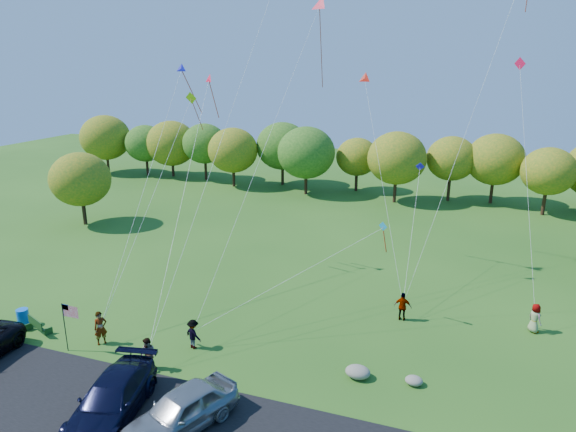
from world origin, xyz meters
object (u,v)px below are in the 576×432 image
object	(u,v)px
flyer_d	(403,307)
flyer_e	(535,318)
flyer_a	(101,328)
flyer_c	(193,334)
minivan_navy	(112,399)
minivan_silver	(181,411)
trash_barrel	(23,317)
park_bench	(37,325)
flyer_b	(148,355)

from	to	relation	value
flyer_d	flyer_e	bearing A→B (deg)	-170.70
flyer_a	flyer_c	size ratio (longest dim) A/B	1.16
minivan_navy	flyer_c	world-z (taller)	minivan_navy
minivan_silver	trash_barrel	distance (m)	14.40
flyer_e	flyer_d	bearing A→B (deg)	60.00
minivan_silver	flyer_d	world-z (taller)	minivan_silver
flyer_c	flyer_e	bearing A→B (deg)	-135.00
park_bench	trash_barrel	world-z (taller)	trash_barrel
flyer_d	flyer_e	distance (m)	7.42
flyer_b	flyer_d	size ratio (longest dim) A/B	1.00
park_bench	flyer_a	bearing A→B (deg)	26.02
park_bench	trash_barrel	xyz separation A→B (m)	(-1.51, 0.49, -0.01)
park_bench	flyer_c	bearing A→B (deg)	31.93
minivan_silver	flyer_b	distance (m)	5.06
minivan_navy	park_bench	xyz separation A→B (m)	(-8.79, 4.60, -0.40)
flyer_a	flyer_b	world-z (taller)	flyer_a
flyer_d	minivan_navy	bearing A→B (deg)	51.52
minivan_silver	trash_barrel	bearing A→B (deg)	-177.23
flyer_d	flyer_e	world-z (taller)	flyer_d
park_bench	flyer_b	bearing A→B (deg)	14.94
park_bench	trash_barrel	bearing A→B (deg)	-175.96
flyer_c	flyer_e	size ratio (longest dim) A/B	0.96
flyer_a	flyer_b	xyz separation A→B (m)	(3.95, -1.31, -0.08)
minivan_silver	flyer_e	xyz separation A→B (m)	(14.79, 14.03, -0.08)
flyer_e	trash_barrel	bearing A→B (deg)	69.39
flyer_e	minivan_silver	bearing A→B (deg)	94.78
flyer_d	flyer_b	bearing A→B (deg)	41.00
minivan_navy	flyer_b	distance (m)	3.64
park_bench	minivan_silver	bearing A→B (deg)	2.44
minivan_navy	flyer_e	bearing A→B (deg)	26.78
flyer_d	park_bench	xyz separation A→B (m)	(-19.53, -8.63, -0.37)
flyer_d	flyer_a	bearing A→B (deg)	29.20
flyer_a	flyer_e	world-z (taller)	flyer_a
park_bench	trash_barrel	distance (m)	1.58
flyer_c	flyer_e	world-z (taller)	flyer_e
minivan_navy	minivan_silver	xyz separation A→B (m)	(3.28, 0.32, 0.03)
flyer_b	minivan_navy	bearing A→B (deg)	-71.30
minivan_silver	flyer_a	size ratio (longest dim) A/B	2.71
minivan_navy	flyer_d	bearing A→B (deg)	39.25
flyer_c	trash_barrel	world-z (taller)	flyer_c
minivan_silver	park_bench	world-z (taller)	minivan_silver
minivan_silver	flyer_a	world-z (taller)	flyer_a
flyer_a	flyer_c	world-z (taller)	flyer_a
minivan_silver	flyer_d	distance (m)	14.91
flyer_a	flyer_c	xyz separation A→B (m)	(5.00, 1.33, -0.13)
flyer_e	trash_barrel	world-z (taller)	flyer_e
flyer_a	flyer_d	xyz separation A→B (m)	(15.28, 8.33, -0.07)
flyer_e	park_bench	distance (m)	28.59
flyer_b	flyer_e	size ratio (longest dim) A/B	1.02
flyer_a	flyer_d	bearing A→B (deg)	-24.79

